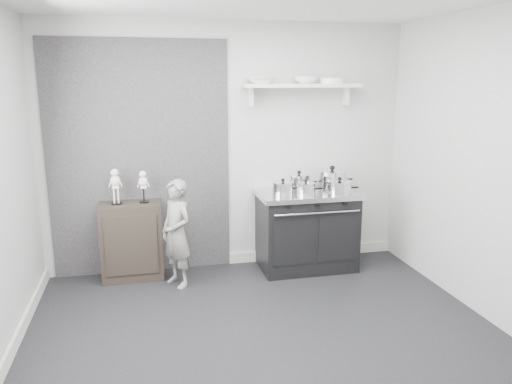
# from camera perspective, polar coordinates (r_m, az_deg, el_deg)

# --- Properties ---
(ground) EXTENTS (4.00, 4.00, 0.00)m
(ground) POSITION_cam_1_polar(r_m,az_deg,el_deg) (4.27, 1.29, -16.57)
(ground) COLOR black
(ground) RESTS_ON ground
(room_shell) EXTENTS (4.02, 3.62, 2.71)m
(room_shell) POSITION_cam_1_polar(r_m,az_deg,el_deg) (3.87, -0.42, 6.02)
(room_shell) COLOR #BABAB7
(room_shell) RESTS_ON ground
(wall_shelf) EXTENTS (1.30, 0.26, 0.24)m
(wall_shelf) POSITION_cam_1_polar(r_m,az_deg,el_deg) (5.55, 5.25, 11.91)
(wall_shelf) COLOR white
(wall_shelf) RESTS_ON room_shell
(stove) EXTENTS (1.10, 0.69, 0.88)m
(stove) POSITION_cam_1_polar(r_m,az_deg,el_deg) (5.62, 5.80, -4.29)
(stove) COLOR black
(stove) RESTS_ON ground
(side_cabinet) EXTENTS (0.63, 0.37, 0.82)m
(side_cabinet) POSITION_cam_1_polar(r_m,az_deg,el_deg) (5.48, -14.01, -5.43)
(side_cabinet) COLOR black
(side_cabinet) RESTS_ON ground
(child) EXTENTS (0.44, 0.49, 1.12)m
(child) POSITION_cam_1_polar(r_m,az_deg,el_deg) (5.15, -9.04, -4.70)
(child) COLOR gray
(child) RESTS_ON ground
(pot_front_left) EXTENTS (0.32, 0.23, 0.18)m
(pot_front_left) POSITION_cam_1_polar(r_m,az_deg,el_deg) (5.34, 3.09, 0.45)
(pot_front_left) COLOR silver
(pot_front_left) RESTS_ON stove
(pot_back_left) EXTENTS (0.33, 0.25, 0.22)m
(pot_back_left) POSITION_cam_1_polar(r_m,az_deg,el_deg) (5.58, 4.93, 1.17)
(pot_back_left) COLOR silver
(pot_back_left) RESTS_ON stove
(pot_back_right) EXTENTS (0.41, 0.32, 0.26)m
(pot_back_right) POSITION_cam_1_polar(r_m,az_deg,el_deg) (5.67, 8.67, 1.45)
(pot_back_right) COLOR silver
(pot_back_right) RESTS_ON stove
(pot_front_right) EXTENTS (0.35, 0.26, 0.19)m
(pot_front_right) POSITION_cam_1_polar(r_m,az_deg,el_deg) (5.42, 9.51, 0.52)
(pot_front_right) COLOR silver
(pot_front_right) RESTS_ON stove
(pot_front_center) EXTENTS (0.29, 0.21, 0.16)m
(pot_front_center) POSITION_cam_1_polar(r_m,az_deg,el_deg) (5.35, 5.70, 0.40)
(pot_front_center) COLOR silver
(pot_front_center) RESTS_ON stove
(skeleton_full) EXTENTS (0.12, 0.08, 0.43)m
(skeleton_full) POSITION_cam_1_polar(r_m,az_deg,el_deg) (5.33, -15.78, 0.89)
(skeleton_full) COLOR silver
(skeleton_full) RESTS_ON side_cabinet
(skeleton_torso) EXTENTS (0.11, 0.07, 0.39)m
(skeleton_torso) POSITION_cam_1_polar(r_m,az_deg,el_deg) (5.32, -12.76, 0.85)
(skeleton_torso) COLOR silver
(skeleton_torso) RESTS_ON side_cabinet
(bowl_large) EXTENTS (0.29, 0.29, 0.07)m
(bowl_large) POSITION_cam_1_polar(r_m,az_deg,el_deg) (5.42, 0.53, 12.65)
(bowl_large) COLOR white
(bowl_large) RESTS_ON wall_shelf
(bowl_small) EXTENTS (0.24, 0.24, 0.08)m
(bowl_small) POSITION_cam_1_polar(r_m,az_deg,el_deg) (5.56, 5.71, 12.62)
(bowl_small) COLOR white
(bowl_small) RESTS_ON wall_shelf
(plate_stack) EXTENTS (0.26, 0.26, 0.06)m
(plate_stack) POSITION_cam_1_polar(r_m,az_deg,el_deg) (5.66, 8.62, 12.46)
(plate_stack) COLOR white
(plate_stack) RESTS_ON wall_shelf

